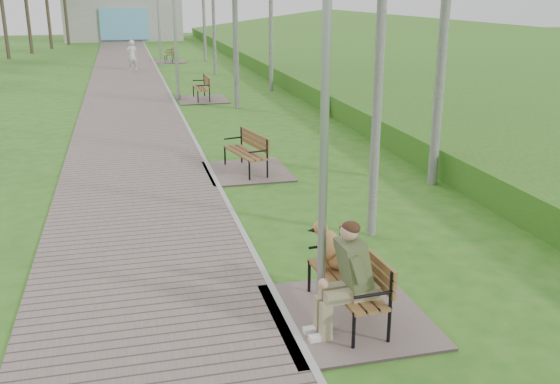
{
  "coord_description": "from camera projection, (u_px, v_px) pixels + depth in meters",
  "views": [
    {
      "loc": [
        -1.88,
        -8.14,
        4.17
      ],
      "look_at": [
        0.32,
        0.68,
        1.23
      ],
      "focal_mm": 40.0,
      "sensor_mm": 36.0,
      "label": 1
    }
  ],
  "objects": [
    {
      "name": "bench_far",
      "position": [
        170.0,
        58.0,
        38.47
      ],
      "size": [
        1.88,
        2.09,
        1.16
      ],
      "color": "#705F5B",
      "rests_on": "ground"
    },
    {
      "name": "bench_main",
      "position": [
        343.0,
        286.0,
        8.15
      ],
      "size": [
        2.02,
        2.24,
        1.76
      ],
      "color": "#705F5B",
      "rests_on": "ground"
    },
    {
      "name": "lamp_post_far",
      "position": [
        145.0,
        9.0,
        53.66
      ],
      "size": [
        0.23,
        0.23,
        5.83
      ],
      "color": "#94979C",
      "rests_on": "ground"
    },
    {
      "name": "lamp_post_near",
      "position": [
        324.0,
        168.0,
        7.45
      ],
      "size": [
        0.18,
        0.18,
        4.61
      ],
      "color": "#94979C",
      "rests_on": "ground"
    },
    {
      "name": "lamp_post_third",
      "position": [
        159.0,
        21.0,
        35.46
      ],
      "size": [
        0.21,
        0.21,
        5.51
      ],
      "color": "#94979C",
      "rests_on": "ground"
    },
    {
      "name": "bench_third",
      "position": [
        201.0,
        95.0,
        24.94
      ],
      "size": [
        1.95,
        2.16,
        1.2
      ],
      "color": "#705F5B",
      "rests_on": "ground"
    },
    {
      "name": "lamp_post_second",
      "position": [
        176.0,
        43.0,
        24.33
      ],
      "size": [
        0.19,
        0.19,
        4.81
      ],
      "color": "#94979C",
      "rests_on": "ground"
    },
    {
      "name": "ground",
      "position": [
        270.0,
        287.0,
        9.23
      ],
      "size": [
        120.0,
        120.0,
        0.0
      ],
      "primitive_type": "plane",
      "color": "#2A6118",
      "rests_on": "ground"
    },
    {
      "name": "embankment",
      "position": [
        416.0,
        81.0,
        30.46
      ],
      "size": [
        14.0,
        70.0,
        1.6
      ],
      "primitive_type": "cube",
      "color": "#50862C",
      "rests_on": "ground"
    },
    {
      "name": "kerb",
      "position": [
        166.0,
        84.0,
        29.07
      ],
      "size": [
        0.1,
        67.0,
        0.05
      ],
      "primitive_type": "cube",
      "color": "#999993",
      "rests_on": "ground"
    },
    {
      "name": "walkway",
      "position": [
        127.0,
        86.0,
        28.67
      ],
      "size": [
        3.5,
        67.0,
        0.04
      ],
      "primitive_type": "cube",
      "color": "#705F5B",
      "rests_on": "ground"
    },
    {
      "name": "building_north",
      "position": [
        123.0,
        17.0,
        55.34
      ],
      "size": [
        10.0,
        5.2,
        4.0
      ],
      "color": "#9E9E99",
      "rests_on": "ground"
    },
    {
      "name": "pedestrian_near",
      "position": [
        132.0,
        55.0,
        34.0
      ],
      "size": [
        0.71,
        0.58,
        1.66
      ],
      "primitive_type": "imported",
      "rotation": [
        0.0,
        0.0,
        3.49
      ],
      "color": "silver",
      "rests_on": "ground"
    },
    {
      "name": "bench_second",
      "position": [
        246.0,
        163.0,
        14.98
      ],
      "size": [
        1.94,
        2.16,
        1.19
      ],
      "color": "#705F5B",
      "rests_on": "ground"
    }
  ]
}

